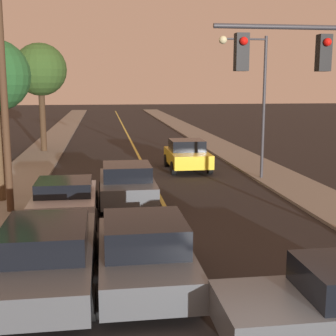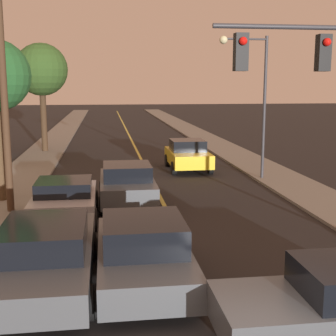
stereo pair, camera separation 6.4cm
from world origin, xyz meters
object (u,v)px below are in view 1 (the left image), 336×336
Objects in this scene: utility_pole_left at (3,89)px; traffic_signal_mast at (334,86)px; car_near_lane_front at (144,252)px; car_outer_lane_front at (47,254)px; car_outer_lane_second at (65,199)px; car_near_lane_second at (127,184)px; car_far_oncoming at (187,155)px; tree_left_far at (40,70)px; streetlamp_right at (252,86)px.

traffic_signal_mast is at bearing -28.49° from utility_pole_left.
car_near_lane_front is 0.75× the size of traffic_signal_mast.
utility_pole_left is (-1.94, 6.27, 3.48)m from car_outer_lane_front.
car_outer_lane_second is 8.79m from traffic_signal_mast.
car_outer_lane_second is (-2.11, 5.25, -0.04)m from car_near_lane_front.
car_near_lane_second is 1.07× the size of car_far_oncoming.
traffic_signal_mast is 22.22m from tree_left_far.
tree_left_far is at bearing 135.10° from streetlamp_right.
car_outer_lane_front is at bearing 67.92° from car_far_oncoming.
utility_pole_left is at bearing 151.51° from traffic_signal_mast.
traffic_signal_mast reaches higher than car_outer_lane_second.
car_outer_lane_front is at bearing 175.75° from car_near_lane_front.
utility_pole_left is at bearing 148.91° from car_outer_lane_second.
car_far_oncoming is at bearing 75.95° from car_near_lane_front.
utility_pole_left is 1.15× the size of tree_left_far.
traffic_signal_mast reaches higher than car_near_lane_second.
traffic_signal_mast reaches higher than car_far_oncoming.
car_far_oncoming is 5.26m from streetlamp_right.
car_near_lane_front is 1.05× the size of car_near_lane_second.
streetlamp_right reaches higher than car_near_lane_front.
car_far_oncoming is (3.50, 13.98, 0.00)m from car_near_lane_front.
utility_pole_left reaches higher than car_outer_lane_front.
utility_pole_left is (-9.96, -4.51, -0.08)m from streetlamp_right.
car_near_lane_second is at bearing -71.79° from tree_left_far.
tree_left_far is (-9.67, 19.98, 0.94)m from traffic_signal_mast.
car_near_lane_front reaches higher than car_outer_lane_second.
traffic_signal_mast is at bearing -95.64° from streetlamp_right.
traffic_signal_mast is 0.86× the size of tree_left_far.
tree_left_far is at bearing 92.44° from utility_pole_left.
car_outer_lane_front is 14.92m from car_far_oncoming.
car_outer_lane_front is 0.80× the size of streetlamp_right.
utility_pole_left is 15.12m from tree_left_far.
car_near_lane_second is 0.82× the size of car_outer_lane_front.
car_near_lane_second is 7.38m from car_outer_lane_front.
traffic_signal_mast is (7.09, 1.37, 3.58)m from car_outer_lane_front.
traffic_signal_mast is (4.98, -5.71, 3.59)m from car_near_lane_second.
car_outer_lane_front is 13.90m from streetlamp_right.
car_near_lane_front is 12.92m from streetlamp_right.
utility_pole_left is (-4.05, 6.42, 3.47)m from car_near_lane_front.
traffic_signal_mast is (1.48, -12.46, 3.57)m from car_far_oncoming.
tree_left_far is (-2.58, 21.34, 4.52)m from car_outer_lane_front.
car_far_oncoming is (5.61, 13.83, 0.01)m from car_outer_lane_front.
streetlamp_right is at bearing -44.90° from tree_left_far.
streetlamp_right is (5.91, 10.93, 3.55)m from car_near_lane_front.
streetlamp_right is 10.93m from utility_pole_left.
utility_pole_left is (-9.03, 4.90, -0.11)m from traffic_signal_mast.
car_near_lane_second is at bearing 43.16° from car_outer_lane_second.
utility_pole_left is at bearing -168.74° from car_near_lane_second.
traffic_signal_mast is (7.09, -3.73, 3.62)m from car_outer_lane_second.
car_far_oncoming reaches higher than car_outer_lane_second.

